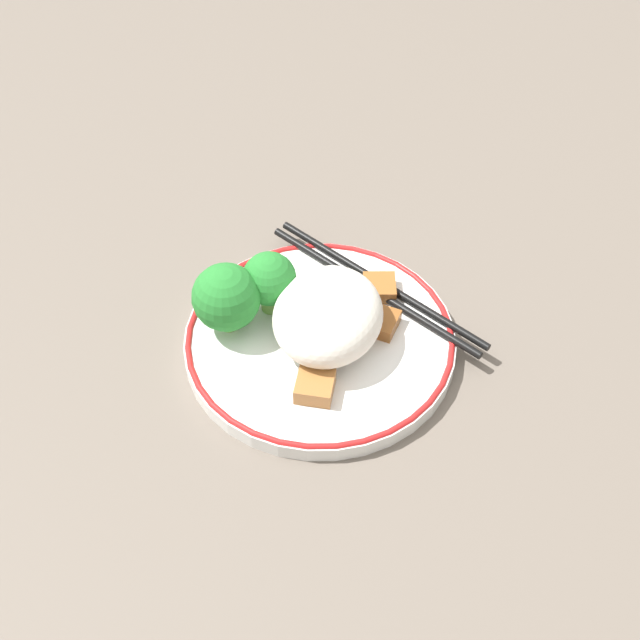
# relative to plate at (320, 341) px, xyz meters

# --- Properties ---
(ground_plane) EXTENTS (3.00, 3.00, 0.00)m
(ground_plane) POSITION_rel_plate_xyz_m (0.00, 0.00, -0.01)
(ground_plane) COLOR #665B51
(plate) EXTENTS (0.22, 0.22, 0.02)m
(plate) POSITION_rel_plate_xyz_m (0.00, 0.00, 0.00)
(plate) COLOR white
(plate) RESTS_ON ground_plane
(rice_mound) EXTENTS (0.10, 0.09, 0.05)m
(rice_mound) POSITION_rel_plate_xyz_m (-0.00, -0.01, 0.03)
(rice_mound) COLOR white
(rice_mound) RESTS_ON plate
(broccoli_back_left) EXTENTS (0.04, 0.04, 0.06)m
(broccoli_back_left) POSITION_rel_plate_xyz_m (0.02, 0.05, 0.04)
(broccoli_back_left) COLOR #72AD4C
(broccoli_back_left) RESTS_ON plate
(broccoli_back_center) EXTENTS (0.05, 0.05, 0.06)m
(broccoli_back_center) POSITION_rel_plate_xyz_m (-0.01, 0.07, 0.04)
(broccoli_back_center) COLOR #72AD4C
(broccoli_back_center) RESTS_ON plate
(meat_near_front) EXTENTS (0.03, 0.03, 0.01)m
(meat_near_front) POSITION_rel_plate_xyz_m (-0.05, -0.01, 0.01)
(meat_near_front) COLOR #9E6633
(meat_near_front) RESTS_ON plate
(meat_near_left) EXTENTS (0.03, 0.02, 0.01)m
(meat_near_left) POSITION_rel_plate_xyz_m (0.02, -0.05, 0.01)
(meat_near_left) COLOR brown
(meat_near_left) RESTS_ON plate
(meat_near_right) EXTENTS (0.03, 0.02, 0.01)m
(meat_near_right) POSITION_rel_plate_xyz_m (0.04, -0.01, 0.01)
(meat_near_right) COLOR #9E6633
(meat_near_right) RESTS_ON plate
(meat_near_back) EXTENTS (0.03, 0.03, 0.01)m
(meat_near_back) POSITION_rel_plate_xyz_m (0.06, -0.03, 0.01)
(meat_near_back) COLOR #995B28
(meat_near_back) RESTS_ON plate
(chopsticks) EXTENTS (0.11, 0.21, 0.01)m
(chopsticks) POSITION_rel_plate_xyz_m (0.06, -0.03, 0.01)
(chopsticks) COLOR black
(chopsticks) RESTS_ON plate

